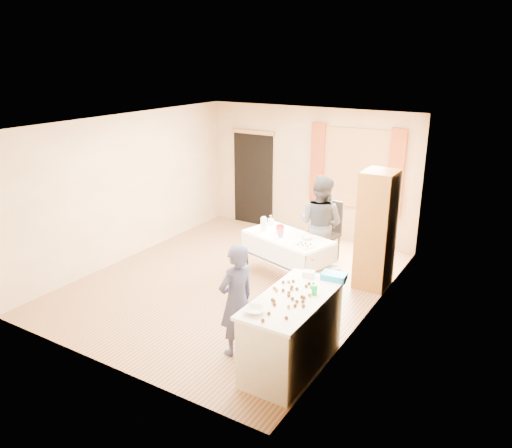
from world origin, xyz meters
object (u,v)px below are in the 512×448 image
Objects in this scene: party_table at (287,253)px; chair at (325,243)px; woman at (320,224)px; girl at (236,300)px; counter at (292,332)px; cabinet at (376,230)px.

party_table is 1.07m from chair.
girl is at bearing 99.51° from woman.
girl is 2.86m from woman.
counter is 2.49m from party_table.
counter reaches higher than party_table.
girl is (0.49, -2.27, 0.28)m from party_table.
cabinet reaches higher than chair.
girl is (-0.81, -2.76, -0.22)m from cabinet.
party_table is at bearing 67.49° from woman.
chair is at bearing 95.00° from party_table.
girl is at bearing -80.19° from chair.
counter is 0.91× the size of party_table.
party_table is 1.14× the size of girl.
girl is (0.28, -3.32, 0.40)m from chair.
cabinet is 2.88m from girl.
counter is at bearing -44.23° from party_table.
cabinet reaches higher than woman.
party_table is at bearing -159.63° from cabinet.
counter is 0.77m from girl.
chair is at bearing -72.27° from woman.
cabinet is 1.37m from chair.
party_table is at bearing -96.70° from chair.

